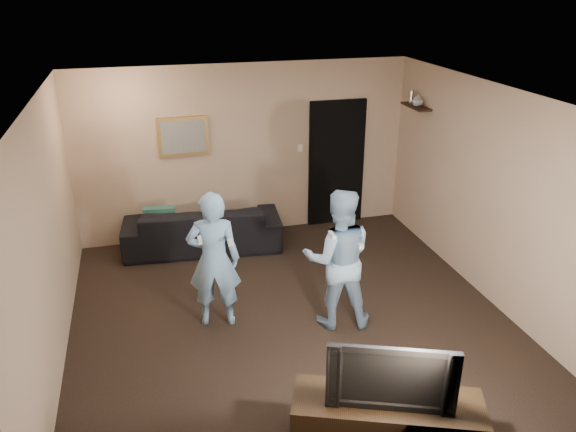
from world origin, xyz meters
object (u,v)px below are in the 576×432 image
object	(u,v)px
sofa	(202,227)
television	(391,372)
wii_player_left	(214,260)
tv_console	(386,427)
wii_player_right	(338,259)

from	to	relation	value
sofa	television	xyz separation A→B (m)	(0.99, -4.30, 0.49)
wii_player_left	tv_console	bearing A→B (deg)	-64.65
television	wii_player_left	distance (m)	2.54
television	wii_player_right	world-z (taller)	wii_player_right
wii_player_left	wii_player_right	distance (m)	1.38
sofa	wii_player_right	xyz separation A→B (m)	(1.24, -2.36, 0.49)
wii_player_left	wii_player_right	xyz separation A→B (m)	(1.34, -0.35, 0.01)
tv_console	wii_player_right	xyz separation A→B (m)	(0.25, 1.94, 0.57)
sofa	wii_player_right	size ratio (longest dim) A/B	1.38
television	wii_player_left	world-z (taller)	wii_player_left
sofa	tv_console	world-z (taller)	sofa
tv_console	wii_player_left	bearing A→B (deg)	137.18
sofa	tv_console	size ratio (longest dim) A/B	1.45
tv_console	wii_player_right	size ratio (longest dim) A/B	0.95
wii_player_left	sofa	bearing A→B (deg)	87.32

